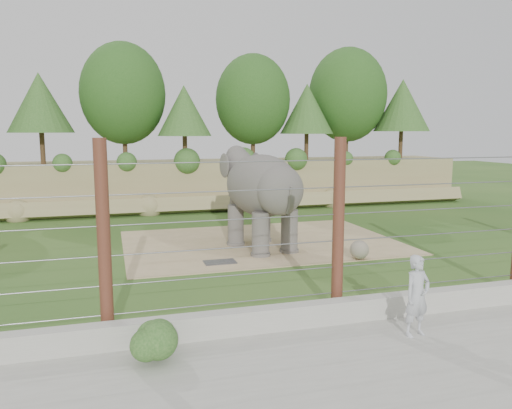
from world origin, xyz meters
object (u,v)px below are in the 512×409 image
object	(u,v)px
stone_ball	(359,250)
zookeeper	(417,296)
elephant	(262,200)
barrier_fence	(338,227)

from	to	relation	value
stone_ball	zookeeper	distance (m)	6.10
elephant	barrier_fence	bearing A→B (deg)	-104.24
barrier_fence	zookeeper	world-z (taller)	barrier_fence
barrier_fence	stone_ball	bearing A→B (deg)	56.23
stone_ball	zookeeper	size ratio (longest dim) A/B	0.37
elephant	stone_ball	distance (m)	3.77
zookeeper	stone_ball	bearing A→B (deg)	61.40
elephant	barrier_fence	xyz separation A→B (m)	(-0.23, -6.55, 0.26)
barrier_fence	zookeeper	xyz separation A→B (m)	(1.00, -1.60, -1.16)
stone_ball	barrier_fence	distance (m)	5.32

